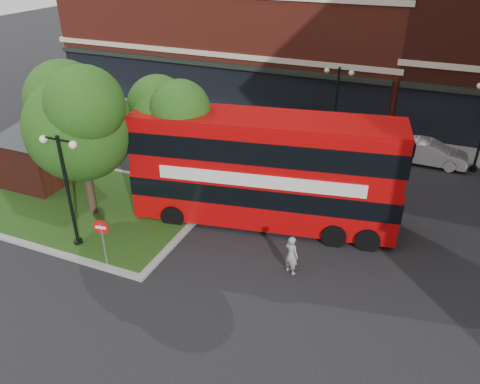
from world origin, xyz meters
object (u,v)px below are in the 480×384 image
at_px(bus, 265,164).
at_px(car_white, 429,153).
at_px(woman, 291,255).
at_px(car_silver, 301,126).

relative_size(bus, car_white, 2.81).
bearing_deg(woman, car_white, -83.88).
bearing_deg(bus, car_white, 44.72).
xyz_separation_m(woman, car_silver, (-3.60, 13.58, -0.08)).
xyz_separation_m(bus, woman, (2.29, -3.13, -2.06)).
bearing_deg(car_white, woman, 162.18).
relative_size(woman, car_silver, 0.38).
bearing_deg(car_white, car_silver, 83.13).
relative_size(woman, car_white, 0.39).
height_order(woman, car_silver, woman).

